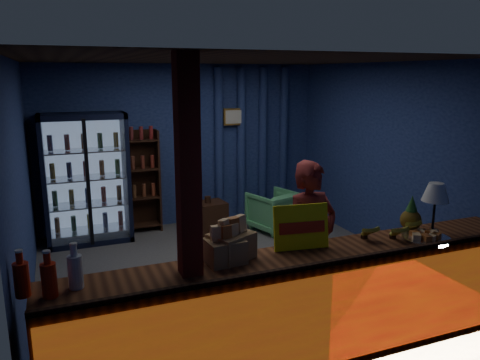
% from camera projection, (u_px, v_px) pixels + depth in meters
% --- Properties ---
extents(ground, '(4.60, 4.60, 0.00)m').
position_uv_depth(ground, '(231.00, 272.00, 5.90)').
color(ground, '#515154').
rests_on(ground, ground).
extents(room_walls, '(4.60, 4.60, 4.60)m').
position_uv_depth(room_walls, '(231.00, 149.00, 5.55)').
color(room_walls, navy).
rests_on(room_walls, ground).
extents(counter, '(4.40, 0.57, 0.99)m').
position_uv_depth(counter, '(309.00, 305.00, 4.06)').
color(counter, brown).
rests_on(counter, ground).
extents(support_post, '(0.16, 0.16, 2.60)m').
position_uv_depth(support_post, '(190.00, 230.00, 3.51)').
color(support_post, maroon).
rests_on(support_post, ground).
extents(beverage_cooler, '(1.20, 0.62, 1.90)m').
position_uv_depth(beverage_cooler, '(86.00, 179.00, 6.87)').
color(beverage_cooler, black).
rests_on(beverage_cooler, ground).
extents(bottle_shelf, '(0.50, 0.28, 1.60)m').
position_uv_depth(bottle_shelf, '(143.00, 181.00, 7.33)').
color(bottle_shelf, '#351D10').
rests_on(bottle_shelf, ground).
extents(curtain_folds, '(1.74, 0.14, 2.50)m').
position_uv_depth(curtain_folds, '(241.00, 143.00, 7.91)').
color(curtain_folds, navy).
rests_on(curtain_folds, room_walls).
extents(framed_picture, '(0.36, 0.04, 0.28)m').
position_uv_depth(framed_picture, '(234.00, 117.00, 7.72)').
color(framed_picture, gold).
rests_on(framed_picture, room_walls).
extents(shopkeeper, '(0.65, 0.48, 1.63)m').
position_uv_depth(shopkeeper, '(310.00, 242.00, 4.63)').
color(shopkeeper, maroon).
rests_on(shopkeeper, ground).
extents(green_chair, '(0.84, 0.85, 0.63)m').
position_uv_depth(green_chair, '(274.00, 211.00, 7.45)').
color(green_chair, '#5EBC74').
rests_on(green_chair, ground).
extents(side_table, '(0.57, 0.44, 0.59)m').
position_uv_depth(side_table, '(208.00, 217.00, 7.32)').
color(side_table, '#351D10').
rests_on(side_table, ground).
extents(yellow_sign, '(0.50, 0.17, 0.39)m').
position_uv_depth(yellow_sign, '(301.00, 227.00, 4.05)').
color(yellow_sign, '#FFFA0D').
rests_on(yellow_sign, counter).
extents(soda_bottles, '(0.45, 0.18, 0.34)m').
position_uv_depth(soda_bottles, '(49.00, 275.00, 3.22)').
color(soda_bottles, red).
rests_on(soda_bottles, counter).
extents(snack_box_left, '(0.32, 0.27, 0.32)m').
position_uv_depth(snack_box_left, '(225.00, 249.00, 3.77)').
color(snack_box_left, tan).
rests_on(snack_box_left, counter).
extents(snack_box_centre, '(0.42, 0.39, 0.36)m').
position_uv_depth(snack_box_centre, '(231.00, 244.00, 3.85)').
color(snack_box_centre, tan).
rests_on(snack_box_centre, counter).
extents(pastry_tray, '(0.44, 0.44, 0.07)m').
position_uv_depth(pastry_tray, '(426.00, 237.00, 4.30)').
color(pastry_tray, silver).
rests_on(pastry_tray, counter).
extents(banana_bunches, '(0.71, 0.28, 0.15)m').
position_uv_depth(banana_bunches, '(391.00, 229.00, 4.35)').
color(banana_bunches, gold).
rests_on(banana_bunches, counter).
extents(table_lamp, '(0.25, 0.25, 0.50)m').
position_uv_depth(table_lamp, '(436.00, 194.00, 4.39)').
color(table_lamp, black).
rests_on(table_lamp, counter).
extents(pineapple, '(0.20, 0.20, 0.35)m').
position_uv_depth(pineapple, '(411.00, 217.00, 4.52)').
color(pineapple, '#816017').
rests_on(pineapple, counter).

